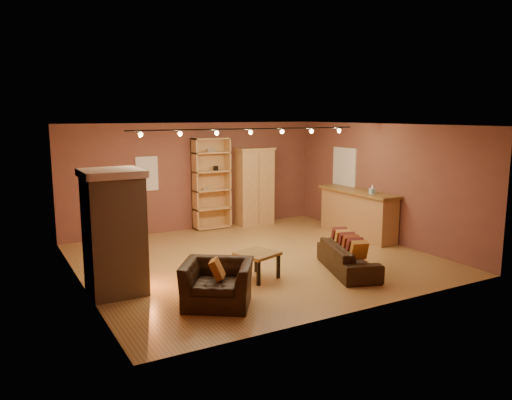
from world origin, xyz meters
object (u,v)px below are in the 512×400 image
loveseat (348,253)px  armchair (217,276)px  bar_counter (358,213)px  armoire (254,186)px  coffee_table (257,256)px  bookcase (210,183)px  fireplace (115,232)px

loveseat → armchair: 2.95m
bar_counter → loveseat: (-2.04, -2.12, -0.21)m
armoire → bar_counter: armoire is taller
loveseat → coffee_table: 1.81m
armoire → armchair: 6.02m
bookcase → armoire: 1.26m
armoire → coffee_table: size_ratio=2.51×
bookcase → bar_counter: (2.82, -2.62, -0.64)m
fireplace → coffee_table: bearing=-12.2°
bar_counter → loveseat: bearing=-133.9°
fireplace → armchair: (1.27, -1.35, -0.58)m
fireplace → coffee_table: (2.46, -0.53, -0.63)m
bar_counter → loveseat: 2.95m
armchair → coffee_table: (1.19, 0.82, -0.05)m
loveseat → armchair: bearing=116.0°
armchair → fireplace: bearing=167.3°
fireplace → armchair: size_ratio=1.64×
loveseat → armchair: armchair is taller
bookcase → coffee_table: bookcase is taller
bookcase → armchair: bookcase is taller
coffee_table → armchair: bearing=-145.5°
bookcase → loveseat: bookcase is taller
bar_counter → armchair: bar_counter is taller
bar_counter → loveseat: bar_counter is taller
bar_counter → armchair: 5.55m
fireplace → armoire: fireplace is taller
fireplace → bar_counter: fireplace is taller
armoire → bar_counter: bearing=-57.5°
fireplace → bar_counter: (6.24, 1.11, -0.47)m
armchair → bar_counter: bearing=60.4°
armchair → coffee_table: size_ratio=1.54×
bookcase → coffee_table: (-0.96, -4.26, -0.80)m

